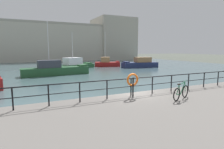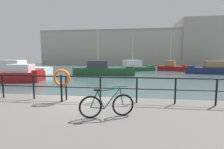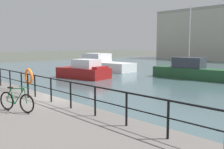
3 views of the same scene
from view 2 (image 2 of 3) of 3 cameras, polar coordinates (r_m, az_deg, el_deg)
ground_plane at (r=8.45m, az=-9.13°, el=-14.17°), size 240.00×240.00×0.00m
water_basin at (r=37.95m, az=4.13°, el=1.89°), size 80.00×60.00×0.01m
harbor_building at (r=62.77m, az=11.07°, el=9.16°), size 62.18×14.28×15.22m
moored_red_daysailer at (r=30.91m, az=-29.53°, el=1.68°), size 9.53×3.33×2.32m
moored_white_yacht at (r=33.68m, az=7.68°, el=2.66°), size 8.29×5.64×7.00m
moored_harbor_tender at (r=22.24m, az=-29.56°, el=-0.09°), size 5.97×3.88×2.00m
moored_cabin_cruiser at (r=25.92m, az=-3.06°, el=1.63°), size 9.63×2.70×7.65m
moored_blue_motorboat at (r=32.80m, az=31.13°, el=1.69°), size 7.68×3.31×2.13m
moored_green_narrowboat at (r=36.08m, az=19.96°, el=2.48°), size 6.05×4.39×7.53m
quay_railing at (r=7.26m, az=-10.03°, el=-3.26°), size 20.11×0.07×1.08m
parked_bicycle at (r=5.32m, az=-1.75°, el=-10.54°), size 1.68×0.66×0.98m
life_ring_stand at (r=7.27m, az=-17.00°, el=-1.50°), size 0.75×0.16×1.40m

